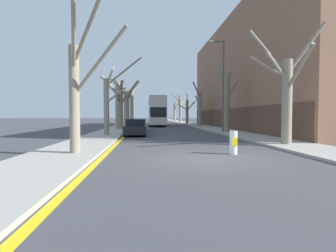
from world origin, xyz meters
The scene contains 21 objects.
ground_plane centered at (0.00, 0.00, 0.00)m, with size 300.00×300.00×0.00m, color #424247.
sidewalk_left centered at (-5.77, 50.00, 0.06)m, with size 3.06×120.00×0.12m, color #A39E93.
sidewalk_right centered at (5.77, 50.00, 0.06)m, with size 3.06×120.00×0.12m, color #A39E93.
building_facade_right centered at (12.29, 21.57, 6.63)m, with size 10.08×35.33×13.29m.
kerb_line_stripe centered at (-4.06, 50.00, 0.00)m, with size 0.24×120.00×0.01m, color yellow.
street_tree_left_0 centered at (-5.11, 1.10, 2.81)m, with size 2.87×4.04×6.21m.
street_tree_left_1 centered at (-5.28, 11.18, 2.79)m, with size 3.01×2.83×6.51m.
street_tree_left_2 centered at (-5.44, 21.11, 2.98)m, with size 4.71×2.60×6.47m.
street_tree_left_3 centered at (-5.50, 32.17, 3.47)m, with size 4.10×1.56×7.73m.
street_tree_left_4 centered at (-5.19, 42.74, 3.78)m, with size 3.75×3.00×7.90m.
street_tree_right_0 centered at (5.39, 3.90, 3.01)m, with size 3.83×4.95×6.64m.
street_tree_right_1 centered at (5.32, 14.72, 3.29)m, with size 2.74×2.28×7.40m.
street_tree_right_2 centered at (5.27, 27.01, 2.99)m, with size 1.81×4.44×6.70m.
street_tree_right_3 centered at (5.36, 38.55, 2.59)m, with size 3.68×4.28×5.85m.
street_tree_right_4 centered at (5.26, 49.06, 3.45)m, with size 3.48×3.26×6.84m.
street_tree_right_5 centered at (5.46, 61.00, 2.79)m, with size 2.30×4.31×5.95m.
double_decker_bus centered at (-0.64, 31.98, 2.54)m, with size 2.51×11.55×4.48m.
parked_car_0 centered at (-3.18, 11.99, 0.66)m, with size 1.76×4.04×1.38m.
parked_car_1 centered at (-3.18, 18.29, 0.64)m, with size 1.81×4.49×1.35m.
lamp_post centered at (4.61, 13.50, 4.72)m, with size 1.40×0.20×8.51m.
traffic_bollard centered at (1.51, 1.13, 0.51)m, with size 0.34×0.35×1.01m.
Camera 1 is at (-2.27, -9.98, 1.71)m, focal length 28.00 mm.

